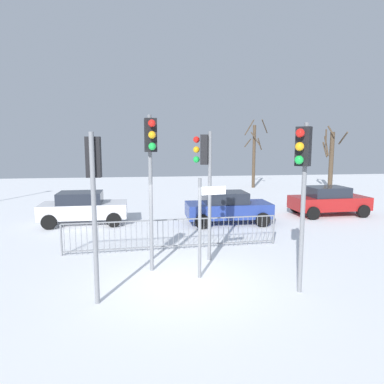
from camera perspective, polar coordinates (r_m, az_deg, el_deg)
name	(u,v)px	position (r m, az deg, el deg)	size (l,w,h in m)	color
ground_plane	(183,283)	(9.50, -1.46, -14.58)	(60.00, 60.00, 0.00)	white
traffic_light_mid_left	(302,170)	(8.51, 17.61, 3.42)	(0.46, 0.47, 4.12)	slate
traffic_light_rear_left	(94,179)	(8.08, -15.70, 2.04)	(0.33, 0.57, 3.89)	slate
traffic_light_mid_right	(151,158)	(9.61, -6.74, 5.48)	(0.35, 0.57, 4.41)	slate
traffic_light_foreground_right	(205,167)	(10.66, 2.13, 4.15)	(0.55, 0.37, 4.00)	slate
direction_sign_post	(202,222)	(9.40, 1.66, -4.95)	(0.78, 0.21, 2.73)	slate
pedestrian_guard_railing	(173,234)	(12.11, -3.06, -6.83)	(7.41, 0.45, 1.07)	slate
car_white_trailing	(83,207)	(16.60, -17.35, -2.40)	(3.84, 2.00, 1.47)	silver
car_blue_mid	(227,207)	(15.99, 5.79, -2.46)	(3.81, 1.94, 1.47)	navy
car_red_near	(328,200)	(19.10, 21.41, -1.28)	(3.87, 2.06, 1.47)	maroon
bare_tree_left	(331,157)	(30.24, 21.79, 5.28)	(1.77, 1.74, 5.06)	#473828
bare_tree_centre	(254,153)	(29.39, 10.13, 6.24)	(2.05, 2.05, 5.64)	#473828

